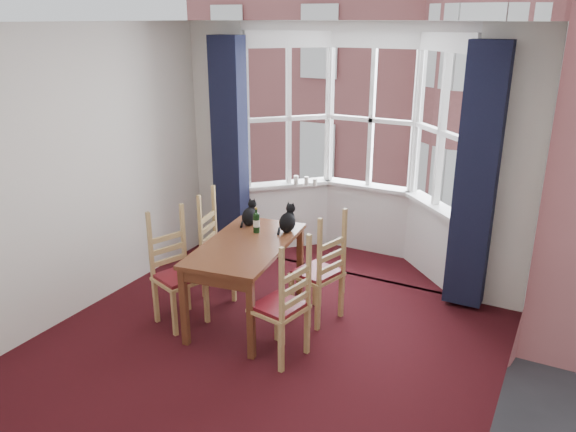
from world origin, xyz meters
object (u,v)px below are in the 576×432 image
Objects in this scene: candle_tall at (296,180)px; wine_bottle at (256,221)px; candle_short at (306,181)px; chair_left_near at (174,275)px; cat_right at (288,221)px; cat_left at (250,215)px; dining_table at (246,253)px; chair_right_near at (287,311)px; chair_left_far at (217,250)px; candle_extra at (315,182)px; chair_right_far at (324,277)px.

wine_bottle is at bearing -77.82° from candle_tall.
wine_bottle is 1.54m from candle_short.
chair_left_near is 3.07× the size of cat_right.
chair_left_near is 3.30× the size of cat_left.
cat_left reaches higher than dining_table.
chair_left_far is at bearing 148.01° from chair_right_near.
candle_extra reaches higher than chair_left_far.
chair_left_far is at bearing -163.54° from cat_left.
chair_right_far is (1.30, 0.65, 0.00)m from chair_left_near.
chair_right_far is at bearing -54.34° from candle_tall.
candle_tall is at bearing 101.95° from dining_table.
candle_tall is at bearing -168.04° from candle_extra.
cat_left is 1.39m from candle_extra.
candle_short is at bearing 90.83° from cat_left.
dining_table is 14.37× the size of candle_short.
wine_bottle reaches higher than candle_tall.
wine_bottle reaches higher than chair_right_far.
candle_short is (0.35, 2.18, 0.45)m from chair_left_near.
dining_table is 1.63× the size of chair_right_far.
chair_right_near is at bearing -45.18° from wine_bottle.
chair_left_far is 10.78× the size of candle_extra.
chair_right_near reaches higher than dining_table.
cat_right is at bearing 65.70° from dining_table.
candle_extra is (-0.14, 1.84, 0.22)m from dining_table.
chair_right_far is at bearing -61.56° from candle_extra.
chair_right_far is at bearing 0.11° from wine_bottle.
cat_left is 0.23m from wine_bottle.
chair_left_near is 0.96m from wine_bottle.
candle_short is 1.22× the size of candle_extra.
candle_tall reaches higher than candle_extra.
dining_table is at bearing 31.01° from chair_left_near.
cat_left reaches higher than chair_right_near.
dining_table is 13.98× the size of candle_tall.
dining_table is at bearing -85.58° from candle_extra.
chair_left_far is 8.59× the size of candle_tall.
cat_right reaches higher than candle_tall.
wine_bottle is at bearing -146.68° from cat_right.
candle_tall reaches higher than chair_left_near.
candle_tall is (-0.59, 1.33, 0.01)m from cat_right.
cat_right is 1.42m from candle_extra.
wine_bottle is 1.55m from candle_extra.
cat_left reaches higher than candle_extra.
dining_table is 0.54m from cat_left.
cat_right reaches higher than dining_table.
chair_right_near and chair_right_far have the same top height.
cat_left is 2.68× the size of candle_short.
chair_right_far is 1.90m from candle_tall.
candle_short is (0.13, 0.03, -0.00)m from candle_tall.
chair_left_far is at bearing -103.10° from candle_short.
candle_extra is at bearing 73.25° from chair_left_far.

